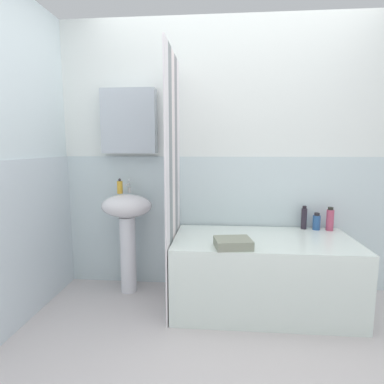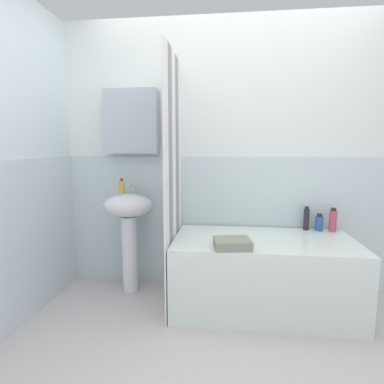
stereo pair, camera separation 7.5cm
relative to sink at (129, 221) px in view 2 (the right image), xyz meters
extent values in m
cube|color=white|center=(0.92, 0.24, 0.56)|extent=(3.60, 0.05, 2.40)
cube|color=silver|center=(0.92, 0.21, -0.04)|extent=(3.60, 0.02, 1.20)
cube|color=silver|center=(0.00, 0.15, 0.87)|extent=(0.48, 0.12, 0.56)
cube|color=silver|center=(-0.62, -0.69, -0.04)|extent=(0.02, 1.81, 1.20)
cylinder|color=white|center=(0.00, 0.00, -0.30)|extent=(0.14, 0.14, 0.68)
ellipsoid|color=white|center=(0.00, 0.00, 0.14)|extent=(0.44, 0.34, 0.20)
cylinder|color=silver|center=(0.00, 0.10, 0.26)|extent=(0.03, 0.03, 0.05)
cylinder|color=silver|center=(0.00, 0.05, 0.32)|extent=(0.02, 0.10, 0.02)
sphere|color=silver|center=(0.00, 0.10, 0.35)|extent=(0.03, 0.03, 0.03)
cylinder|color=gold|center=(-0.07, 0.05, 0.29)|extent=(0.05, 0.05, 0.11)
sphere|color=#2B242B|center=(-0.07, 0.05, 0.36)|extent=(0.02, 0.02, 0.02)
cube|color=white|center=(1.15, -0.18, -0.36)|extent=(1.40, 0.74, 0.57)
cube|color=white|center=(0.44, -0.48, 0.36)|extent=(0.01, 0.15, 2.00)
cube|color=gray|center=(0.44, -0.33, 0.36)|extent=(0.01, 0.15, 2.00)
cube|color=white|center=(0.44, -0.18, 0.36)|extent=(0.01, 0.15, 2.00)
cube|color=gray|center=(0.44, -0.03, 0.36)|extent=(0.01, 0.15, 2.00)
cube|color=white|center=(0.44, 0.12, 0.36)|extent=(0.01, 0.15, 2.00)
cylinder|color=#C04B69|center=(1.75, 0.11, 0.02)|extent=(0.06, 0.06, 0.18)
cylinder|color=#272821|center=(1.75, 0.11, 0.12)|extent=(0.04, 0.04, 0.02)
cylinder|color=#2E5A98|center=(1.64, 0.12, -0.01)|extent=(0.06, 0.06, 0.13)
cylinder|color=#272327|center=(1.64, 0.12, 0.07)|extent=(0.04, 0.04, 0.02)
cylinder|color=#2D2530|center=(1.54, 0.14, 0.02)|extent=(0.05, 0.05, 0.18)
cylinder|color=black|center=(1.54, 0.14, 0.12)|extent=(0.03, 0.03, 0.02)
cube|color=gray|center=(0.90, -0.44, -0.04)|extent=(0.29, 0.25, 0.06)
camera|label=1|loc=(0.79, -2.63, 0.64)|focal=29.46mm
camera|label=2|loc=(0.87, -2.62, 0.64)|focal=29.46mm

